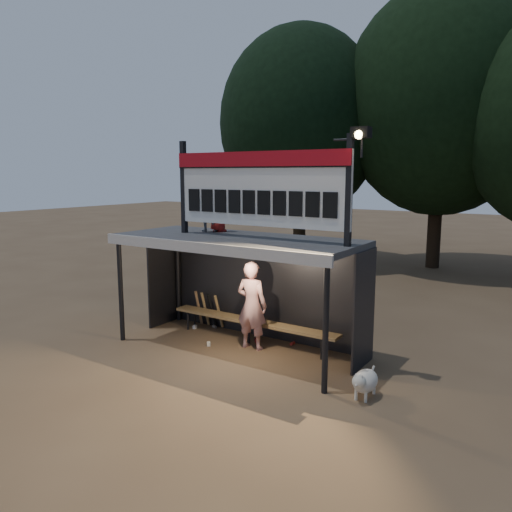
{
  "coord_description": "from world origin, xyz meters",
  "views": [
    {
      "loc": [
        5.71,
        -7.96,
        3.56
      ],
      "look_at": [
        0.2,
        0.4,
        1.9
      ],
      "focal_mm": 35.0,
      "sensor_mm": 36.0,
      "label": 1
    }
  ],
  "objects": [
    {
      "name": "tree_left",
      "position": [
        -4.0,
        10.0,
        5.51
      ],
      "size": [
        6.46,
        6.46,
        9.27
      ],
      "color": "black",
      "rests_on": "ground"
    },
    {
      "name": "bench",
      "position": [
        0.0,
        0.55,
        0.43
      ],
      "size": [
        4.0,
        0.35,
        0.48
      ],
      "color": "olive",
      "rests_on": "ground"
    },
    {
      "name": "bats",
      "position": [
        -1.4,
        0.82,
        0.43
      ],
      "size": [
        0.68,
        0.35,
        0.84
      ],
      "color": "#946A45",
      "rests_on": "ground"
    },
    {
      "name": "child_a",
      "position": [
        -1.08,
        0.45,
        2.82
      ],
      "size": [
        0.62,
        0.58,
        1.01
      ],
      "primitive_type": "imported",
      "rotation": [
        0.0,
        0.0,
        3.69
      ],
      "color": "gray",
      "rests_on": "dugout_shelter"
    },
    {
      "name": "dog",
      "position": [
        3.01,
        -0.71,
        0.28
      ],
      "size": [
        0.36,
        0.81,
        0.49
      ],
      "color": "white",
      "rests_on": "ground"
    },
    {
      "name": "ground",
      "position": [
        0.0,
        0.0,
        0.0
      ],
      "size": [
        80.0,
        80.0,
        0.0
      ],
      "primitive_type": "plane",
      "color": "brown",
      "rests_on": "ground"
    },
    {
      "name": "player",
      "position": [
        0.23,
        0.21,
        0.91
      ],
      "size": [
        0.7,
        0.49,
        1.82
      ],
      "primitive_type": "imported",
      "rotation": [
        0.0,
        0.0,
        3.22
      ],
      "color": "white",
      "rests_on": "ground"
    },
    {
      "name": "dugout_shelter",
      "position": [
        0.0,
        0.24,
        1.85
      ],
      "size": [
        5.1,
        2.08,
        2.32
      ],
      "color": "#3A3A3D",
      "rests_on": "ground"
    },
    {
      "name": "scoreboard_assembly",
      "position": [
        0.56,
        -0.01,
        3.32
      ],
      "size": [
        4.1,
        0.27,
        1.99
      ],
      "color": "black",
      "rests_on": "dugout_shelter"
    },
    {
      "name": "litter",
      "position": [
        -0.51,
        0.52,
        0.04
      ],
      "size": [
        2.53,
        1.13,
        0.08
      ],
      "color": "#AF201E",
      "rests_on": "ground"
    },
    {
      "name": "child_b",
      "position": [
        -0.87,
        0.55,
        2.83
      ],
      "size": [
        0.58,
        0.48,
        1.01
      ],
      "primitive_type": "imported",
      "rotation": [
        0.0,
        0.0,
        2.76
      ],
      "color": "#AC1F1A",
      "rests_on": "dugout_shelter"
    },
    {
      "name": "tree_mid",
      "position": [
        1.0,
        11.5,
        6.17
      ],
      "size": [
        7.22,
        7.22,
        10.36
      ],
      "color": "black",
      "rests_on": "ground"
    }
  ]
}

